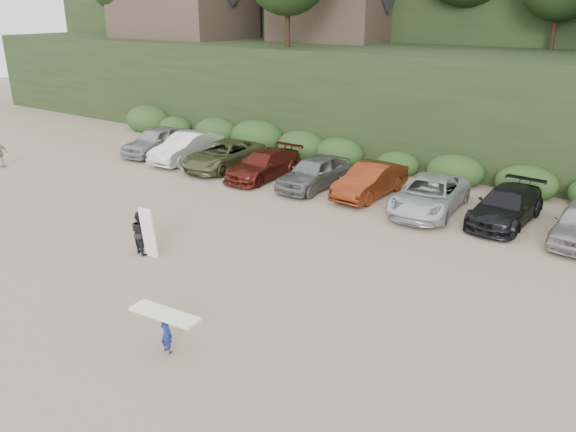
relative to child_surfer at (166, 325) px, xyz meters
The scene contains 4 objects.
ground 4.28m from the child_surfer, 86.70° to the left, with size 120.00×120.00×0.00m, color tan.
parked_cars 14.31m from the child_surfer, 80.67° to the left, with size 39.82×5.94×1.63m.
child_surfer is the anchor object (origin of this frame).
adult_surfer 6.55m from the child_surfer, 143.75° to the left, with size 1.27×0.76×1.90m.
Camera 1 is at (9.44, -12.63, 8.50)m, focal length 35.00 mm.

